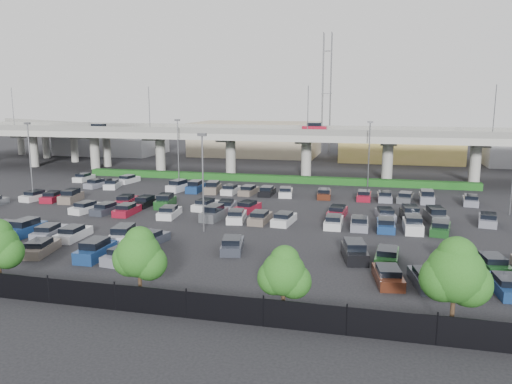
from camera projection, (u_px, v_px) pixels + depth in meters
ground at (226, 215)px, 59.83m from camera, size 280.00×280.00×0.00m
overpass at (278, 137)px, 89.13m from camera, size 150.00×13.00×15.80m
on_ramp at (61, 130)px, 111.86m from camera, size 50.93×30.13×8.80m
hedge at (270, 178)px, 83.59m from camera, size 66.00×1.60×1.10m
fence at (101, 296)px, 32.95m from camera, size 70.00×0.10×2.00m
tree_row at (120, 252)px, 33.69m from camera, size 65.07×3.66×5.94m
parked_cars at (215, 215)px, 57.08m from camera, size 62.78×41.63×1.67m
light_poles at (199, 160)px, 61.55m from camera, size 66.90×48.38×10.30m
distant_buildings at (356, 143)px, 115.24m from camera, size 138.00×24.00×9.00m
comm_tower at (327, 91)px, 126.65m from camera, size 2.40×2.40×30.00m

